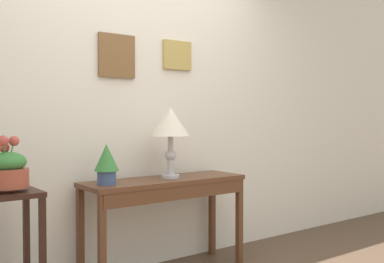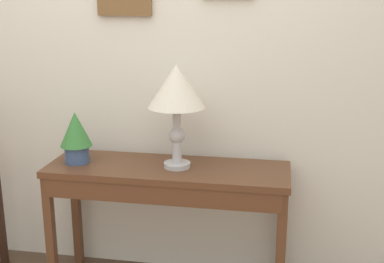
{
  "view_description": "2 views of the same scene",
  "coord_description": "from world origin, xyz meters",
  "px_view_note": "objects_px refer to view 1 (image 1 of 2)",
  "views": [
    {
      "loc": [
        -1.78,
        -1.72,
        1.19
      ],
      "look_at": [
        0.37,
        1.12,
        1.08
      ],
      "focal_mm": 42.66,
      "sensor_mm": 36.0,
      "label": 1
    },
    {
      "loc": [
        0.7,
        -1.28,
        1.6
      ],
      "look_at": [
        0.28,
        1.07,
        0.95
      ],
      "focal_mm": 46.67,
      "sensor_mm": 36.0,
      "label": 2
    }
  ],
  "objects_px": {
    "planter_bowl_wide": "(7,170)",
    "potted_plant_on_console": "(107,162)",
    "table_lamp": "(170,125)",
    "pedestal_stand_left": "(9,256)",
    "console_table": "(167,192)"
  },
  "relations": [
    {
      "from": "potted_plant_on_console",
      "to": "planter_bowl_wide",
      "type": "distance_m",
      "value": 0.69
    },
    {
      "from": "table_lamp",
      "to": "pedestal_stand_left",
      "type": "xyz_separation_m",
      "value": [
        -1.23,
        -0.12,
        -0.76
      ]
    },
    {
      "from": "table_lamp",
      "to": "console_table",
      "type": "bearing_deg",
      "value": -154.63
    },
    {
      "from": "console_table",
      "to": "table_lamp",
      "type": "xyz_separation_m",
      "value": [
        0.05,
        0.02,
        0.51
      ]
    },
    {
      "from": "console_table",
      "to": "pedestal_stand_left",
      "type": "relative_size",
      "value": 1.68
    },
    {
      "from": "console_table",
      "to": "planter_bowl_wide",
      "type": "bearing_deg",
      "value": -175.62
    },
    {
      "from": "planter_bowl_wide",
      "to": "table_lamp",
      "type": "bearing_deg",
      "value": 5.33
    },
    {
      "from": "table_lamp",
      "to": "planter_bowl_wide",
      "type": "xyz_separation_m",
      "value": [
        -1.23,
        -0.11,
        -0.25
      ]
    },
    {
      "from": "table_lamp",
      "to": "pedestal_stand_left",
      "type": "distance_m",
      "value": 1.45
    },
    {
      "from": "table_lamp",
      "to": "potted_plant_on_console",
      "type": "bearing_deg",
      "value": -178.01
    },
    {
      "from": "console_table",
      "to": "planter_bowl_wide",
      "type": "height_order",
      "value": "planter_bowl_wide"
    },
    {
      "from": "table_lamp",
      "to": "potted_plant_on_console",
      "type": "xyz_separation_m",
      "value": [
        -0.55,
        -0.02,
        -0.25
      ]
    },
    {
      "from": "potted_plant_on_console",
      "to": "pedestal_stand_left",
      "type": "relative_size",
      "value": 0.37
    },
    {
      "from": "planter_bowl_wide",
      "to": "potted_plant_on_console",
      "type": "bearing_deg",
      "value": 7.99
    },
    {
      "from": "table_lamp",
      "to": "planter_bowl_wide",
      "type": "distance_m",
      "value": 1.26
    }
  ]
}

